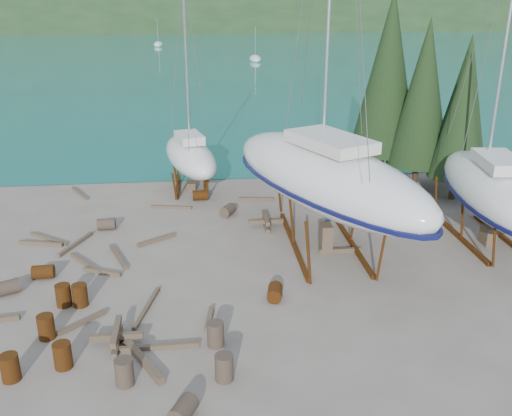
{
  "coord_description": "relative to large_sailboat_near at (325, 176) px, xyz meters",
  "views": [
    {
      "loc": [
        -0.6,
        -19.7,
        11.3
      ],
      "look_at": [
        1.84,
        3.0,
        2.58
      ],
      "focal_mm": 40.0,
      "sensor_mm": 36.0,
      "label": 1
    }
  ],
  "objects": [
    {
      "name": "drum_14",
      "position": [
        -10.41,
        -4.51,
        -2.98
      ],
      "size": [
        0.58,
        0.58,
        0.88
      ],
      "primitive_type": "cylinder",
      "color": "#5F3210",
      "rests_on": "ground"
    },
    {
      "name": "timber_5",
      "position": [
        -7.43,
        -7.7,
        -3.34
      ],
      "size": [
        2.98,
        0.21,
        0.16
      ],
      "primitive_type": "cube",
      "rotation": [
        0.0,
        0.0,
        1.59
      ],
      "color": "brown",
      "rests_on": "ground"
    },
    {
      "name": "timber_3",
      "position": [
        -7.88,
        -5.08,
        -3.35
      ],
      "size": [
        0.86,
        2.95,
        0.15
      ],
      "primitive_type": "cube",
      "rotation": [
        0.0,
        0.0,
        2.9
      ],
      "color": "brown",
      "rests_on": "ground"
    },
    {
      "name": "timber_16",
      "position": [
        -7.85,
        -8.29,
        -3.31
      ],
      "size": [
        1.68,
        2.75,
        0.23
      ],
      "primitive_type": "cube",
      "rotation": [
        0.0,
        0.0,
        0.51
      ],
      "color": "brown",
      "rests_on": "ground"
    },
    {
      "name": "cypress_far_right",
      "position": [
        10.33,
        8.48,
        1.79
      ],
      "size": [
        3.24,
        3.24,
        9.0
      ],
      "color": "black",
      "rests_on": "ground"
    },
    {
      "name": "timber_8",
      "position": [
        -7.87,
        1.2,
        -3.33
      ],
      "size": [
        1.77,
        1.3,
        0.19
      ],
      "primitive_type": "cube",
      "rotation": [
        0.0,
        0.0,
        2.17
      ],
      "color": "brown",
      "rests_on": "ground"
    },
    {
      "name": "cypress_near_right",
      "position": [
        7.33,
        7.48,
        2.37
      ],
      "size": [
        3.6,
        3.6,
        10.0
      ],
      "color": "black",
      "rests_on": "ground"
    },
    {
      "name": "drum_5",
      "position": [
        -5.38,
        -7.7,
        -2.98
      ],
      "size": [
        0.58,
        0.58,
        0.88
      ],
      "primitive_type": "cylinder",
      "color": "#2D2823",
      "rests_on": "ground"
    },
    {
      "name": "far_house_right",
      "position": [
        24.83,
        185.48,
        -0.5
      ],
      "size": [
        6.6,
        5.6,
        5.6
      ],
      "color": "beige",
      "rests_on": "ground"
    },
    {
      "name": "timber_9",
      "position": [
        -7.31,
        5.66,
        -3.35
      ],
      "size": [
        2.29,
        0.61,
        0.15
      ],
      "primitive_type": "cube",
      "rotation": [
        0.0,
        0.0,
        1.37
      ],
      "color": "brown",
      "rests_on": "ground"
    },
    {
      "name": "drum_10",
      "position": [
        -10.27,
        -8.38,
        -2.98
      ],
      "size": [
        0.58,
        0.58,
        0.88
      ],
      "primitive_type": "cylinder",
      "color": "#5F3210",
      "rests_on": "ground"
    },
    {
      "name": "cypress_back_left",
      "position": [
        5.83,
        9.48,
        3.24
      ],
      "size": [
        4.14,
        4.14,
        11.5
      ],
      "color": "black",
      "rests_on": "ground"
    },
    {
      "name": "large_sailboat_far",
      "position": [
        7.83,
        -0.27,
        -0.76
      ],
      "size": [
        4.25,
        10.56,
        16.25
      ],
      "rotation": [
        0.0,
        0.0,
        -0.13
      ],
      "color": "silver",
      "rests_on": "ground"
    },
    {
      "name": "cypress_mid_right",
      "position": [
        8.83,
        5.48,
        1.5
      ],
      "size": [
        3.06,
        3.06,
        8.5
      ],
      "color": "black",
      "rests_on": "ground"
    },
    {
      "name": "large_sailboat_near",
      "position": [
        0.0,
        0.0,
        0.0
      ],
      "size": [
        9.22,
        13.93,
        21.27
      ],
      "rotation": [
        0.0,
        0.0,
        0.43
      ],
      "color": "silver",
      "rests_on": "ground"
    },
    {
      "name": "timber_0",
      "position": [
        -12.79,
        8.64,
        -3.35
      ],
      "size": [
        1.3,
        2.2,
        0.14
      ],
      "primitive_type": "cube",
      "rotation": [
        0.0,
        0.0,
        0.5
      ],
      "color": "brown",
      "rests_on": "ground"
    },
    {
      "name": "far_hill",
      "position": [
        -5.17,
        315.48,
        -3.42
      ],
      "size": [
        800.0,
        360.0,
        110.0
      ],
      "primitive_type": "ellipsoid",
      "color": "#1D3319",
      "rests_on": "ground"
    },
    {
      "name": "drum_9",
      "position": [
        -10.45,
        2.98,
        -3.13
      ],
      "size": [
        0.89,
        0.59,
        0.58
      ],
      "primitive_type": "cylinder",
      "rotation": [
        1.57,
        0.0,
        1.58
      ],
      "color": "#2D2823",
      "rests_on": "ground"
    },
    {
      "name": "drum_1",
      "position": [
        -6.42,
        -11.16,
        -3.13
      ],
      "size": [
        0.92,
        1.05,
        0.58
      ],
      "primitive_type": "cylinder",
      "rotation": [
        1.57,
        0.0,
        2.67
      ],
      "color": "#2D2823",
      "rests_on": "ground"
    },
    {
      "name": "timber_11",
      "position": [
        -10.82,
        -0.99,
        -3.34
      ],
      "size": [
        1.72,
        2.13,
        0.15
      ],
      "primitive_type": "cube",
      "rotation": [
        0.0,
        0.0,
        0.67
      ],
      "color": "brown",
      "rests_on": "ground"
    },
    {
      "name": "timber_6",
      "position": [
        -2.47,
        6.4,
        -3.33
      ],
      "size": [
        2.02,
        0.44,
        0.19
      ],
      "primitive_type": "cube",
      "rotation": [
        0.0,
        0.0,
        1.44
      ],
      "color": "brown",
      "rests_on": "ground"
    },
    {
      "name": "timber_12",
      "position": [
        -10.13,
        -5.88,
        -3.34
      ],
      "size": [
        1.55,
        1.47,
        0.17
      ],
      "primitive_type": "cube",
      "rotation": [
        0.0,
        0.0,
        2.33
      ],
      "color": "brown",
      "rests_on": "ground"
    },
    {
      "name": "timber_15",
      "position": [
        -13.07,
        1.96,
        -3.35
      ],
      "size": [
        2.1,
        1.65,
        0.15
      ],
      "primitive_type": "cube",
      "rotation": [
        0.0,
        0.0,
        0.92
      ],
      "color": "brown",
      "rests_on": "ground"
    },
    {
      "name": "timber_10",
      "position": [
        -9.48,
        -0.45,
        -3.34
      ],
      "size": [
        1.09,
        2.5,
        0.16
      ],
      "primitive_type": "cube",
      "rotation": [
        0.0,
        0.0,
        0.36
      ],
      "color": "brown",
      "rests_on": "ground"
    },
    {
      "name": "timber_pile_aft",
      "position": [
        -2.41,
        2.47,
        -3.12
      ],
      "size": [
        1.8,
        1.8,
        0.6
      ],
      "color": "brown",
      "rests_on": "ground"
    },
    {
      "name": "drum_15",
      "position": [
        -13.45,
        -3.29,
        -3.13
      ],
      "size": [
        1.04,
        0.9,
        0.58
      ],
      "primitive_type": "cylinder",
      "rotation": [
        1.57,
        0.0,
        2.02
      ],
      "color": "#2D2823",
      "rests_on": "ground"
    },
    {
      "name": "timber_4",
      "position": [
        -9.99,
        -1.91,
        -3.33
      ],
      "size": [
        1.71,
        0.86,
        0.17
      ],
      "primitive_type": "cube",
      "rotation": [
        0.0,
        0.0,
        1.17
      ],
      "color": "brown",
      "rests_on": "ground"
    },
    {
      "name": "small_sailboat_shore",
      "position": [
        -6.18,
        9.1,
        -1.39
      ],
      "size": [
        4.24,
        8.07,
        12.33
      ],
      "rotation": [
        0.0,
        0.0,
        0.25
      ],
      "color": "silver",
      "rests_on": "ground"
    },
    {
      "name": "drum_2",
      "position": [
        -12.37,
        -2.06,
        -3.13
      ],
      "size": [
        0.91,
        0.63,
        0.58
      ],
      "primitive_type": "cylinder",
      "rotation": [
        1.57,
        0.0,
        1.62
      ],
      "color": "#5F3210",
      "rests_on": "ground"
    },
    {
      "name": "far_house_center",
      "position": [
        -25.17,
        185.48,
        -0.5
      ],
      "size": [
        6.6,
        5.6,
        5.6
      ],
      "color": "beige",
      "rests_on": "ground"
    },
    {
      "name": "moored_boat_mid",
      "position": [
        4.83,
        75.48,
        -3.03
      ],
      "size": [
        2.0,
        5.0,
        6.05
      ],
      "color": "silver",
      "rests_on": "ground"
    },
    {
      "name": "drum_8",
      "position": [
        -11.04,
        -4.45,
        -2.98
      ],
      "size": [
        0.58,
        0.58,
        0.88
      ],
      "primitive_type": "cylinder",
      "color": "#5F3210",
      "rests_on": "ground"
    },
    {
      "name": "timber_17",
      "position": [
        -11.64,
        1.15,
        -3.34
      ],
      "size": [
        1.23,
        2.59,
        0.16
      ],
      "primitive_type": "cube",
      "rotation": [
        0.0,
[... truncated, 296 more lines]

